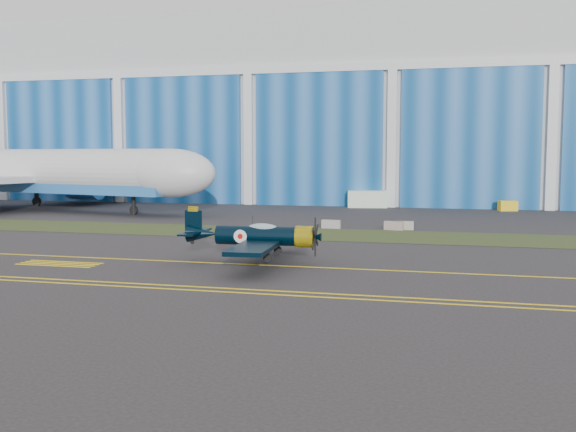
% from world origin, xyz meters
% --- Properties ---
extents(ground, '(260.00, 260.00, 0.00)m').
position_xyz_m(ground, '(0.00, 0.00, 0.00)').
color(ground, '#322E2F').
rests_on(ground, ground).
extents(grass_median, '(260.00, 10.00, 0.02)m').
position_xyz_m(grass_median, '(0.00, 14.00, 0.02)').
color(grass_median, '#475128').
rests_on(grass_median, ground).
extents(hangar, '(220.00, 45.70, 30.00)m').
position_xyz_m(hangar, '(0.00, 71.79, 14.96)').
color(hangar, silver).
rests_on(hangar, ground).
extents(taxiway_centreline, '(200.00, 0.20, 0.02)m').
position_xyz_m(taxiway_centreline, '(0.00, -5.00, 0.01)').
color(taxiway_centreline, yellow).
rests_on(taxiway_centreline, ground).
extents(edge_line_near, '(80.00, 0.20, 0.02)m').
position_xyz_m(edge_line_near, '(0.00, -14.50, 0.01)').
color(edge_line_near, yellow).
rests_on(edge_line_near, ground).
extents(edge_line_far, '(80.00, 0.20, 0.02)m').
position_xyz_m(edge_line_far, '(0.00, -13.50, 0.01)').
color(edge_line_far, yellow).
rests_on(edge_line_far, ground).
extents(hold_short_ladder, '(6.00, 2.40, 0.02)m').
position_xyz_m(hold_short_ladder, '(-18.00, -8.10, 0.01)').
color(hold_short_ladder, yellow).
rests_on(hold_short_ladder, ground).
extents(warbird, '(12.07, 14.25, 4.03)m').
position_xyz_m(warbird, '(-4.22, -4.50, 2.05)').
color(warbird, black).
rests_on(warbird, ground).
extents(jetliner, '(80.43, 72.36, 24.22)m').
position_xyz_m(jetliner, '(-49.84, 32.72, 12.11)').
color(jetliner, silver).
rests_on(jetliner, ground).
extents(shipping_container, '(5.97, 3.15, 2.46)m').
position_xyz_m(shipping_container, '(-3.34, 47.98, 1.23)').
color(shipping_container, '#DAF8D1').
rests_on(shipping_container, ground).
extents(tug, '(2.73, 2.10, 1.41)m').
position_xyz_m(tug, '(16.29, 46.98, 0.70)').
color(tug, yellow).
rests_on(tug, ground).
extents(barrier_a, '(2.03, 0.69, 0.90)m').
position_xyz_m(barrier_a, '(-3.31, 19.35, 0.45)').
color(barrier_a, '#9E9595').
rests_on(barrier_a, ground).
extents(barrier_b, '(2.07, 0.89, 0.90)m').
position_xyz_m(barrier_b, '(4.26, 19.94, 0.45)').
color(barrier_b, '#9E9F8C').
rests_on(barrier_b, ground).
extents(barrier_c, '(2.07, 0.93, 0.90)m').
position_xyz_m(barrier_c, '(3.28, 19.56, 0.45)').
color(barrier_c, gray).
rests_on(barrier_c, ground).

